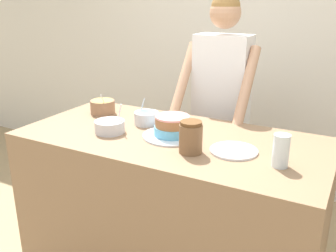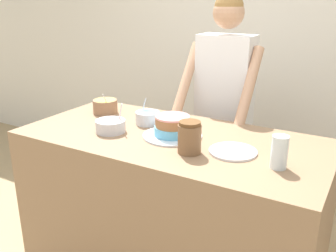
{
  "view_description": "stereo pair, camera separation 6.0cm",
  "coord_description": "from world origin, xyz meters",
  "px_view_note": "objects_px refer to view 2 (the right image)",
  "views": [
    {
      "loc": [
        0.92,
        -1.33,
        1.69
      ],
      "look_at": [
        0.0,
        0.37,
        1.03
      ],
      "focal_mm": 40.0,
      "sensor_mm": 36.0,
      "label": 1
    },
    {
      "loc": [
        0.97,
        -1.3,
        1.69
      ],
      "look_at": [
        0.0,
        0.37,
        1.03
      ],
      "focal_mm": 40.0,
      "sensor_mm": 36.0,
      "label": 2
    }
  ],
  "objects_px": {
    "ceramic_plate": "(233,151)",
    "stoneware_jar": "(190,138)",
    "frosting_bowl_blue": "(148,117)",
    "drinking_glass": "(279,152)",
    "cake": "(172,128)",
    "frosting_bowl_yellow": "(105,106)",
    "frosting_bowl_pink": "(111,125)",
    "person_baker": "(224,93)"
  },
  "relations": [
    {
      "from": "person_baker",
      "to": "stoneware_jar",
      "type": "height_order",
      "value": "person_baker"
    },
    {
      "from": "cake",
      "to": "frosting_bowl_pink",
      "type": "height_order",
      "value": "frosting_bowl_pink"
    },
    {
      "from": "frosting_bowl_blue",
      "to": "frosting_bowl_yellow",
      "type": "bearing_deg",
      "value": 171.77
    },
    {
      "from": "cake",
      "to": "frosting_bowl_yellow",
      "type": "distance_m",
      "value": 0.64
    },
    {
      "from": "frosting_bowl_pink",
      "to": "drinking_glass",
      "type": "xyz_separation_m",
      "value": [
        0.96,
        -0.0,
        0.04
      ]
    },
    {
      "from": "person_baker",
      "to": "drinking_glass",
      "type": "height_order",
      "value": "person_baker"
    },
    {
      "from": "frosting_bowl_pink",
      "to": "ceramic_plate",
      "type": "xyz_separation_m",
      "value": [
        0.72,
        0.06,
        -0.03
      ]
    },
    {
      "from": "ceramic_plate",
      "to": "drinking_glass",
      "type": "bearing_deg",
      "value": -15.02
    },
    {
      "from": "person_baker",
      "to": "frosting_bowl_pink",
      "type": "xyz_separation_m",
      "value": [
        -0.37,
        -0.81,
        -0.06
      ]
    },
    {
      "from": "frosting_bowl_blue",
      "to": "person_baker",
      "type": "bearing_deg",
      "value": 65.39
    },
    {
      "from": "frosting_bowl_yellow",
      "to": "stoneware_jar",
      "type": "bearing_deg",
      "value": -22.4
    },
    {
      "from": "frosting_bowl_blue",
      "to": "ceramic_plate",
      "type": "relative_size",
      "value": 0.62
    },
    {
      "from": "drinking_glass",
      "to": "ceramic_plate",
      "type": "relative_size",
      "value": 0.64
    },
    {
      "from": "frosting_bowl_pink",
      "to": "frosting_bowl_yellow",
      "type": "xyz_separation_m",
      "value": [
        -0.27,
        0.28,
        0.01
      ]
    },
    {
      "from": "cake",
      "to": "frosting_bowl_pink",
      "type": "relative_size",
      "value": 1.94
    },
    {
      "from": "frosting_bowl_blue",
      "to": "drinking_glass",
      "type": "xyz_separation_m",
      "value": [
        0.86,
        -0.23,
        0.04
      ]
    },
    {
      "from": "ceramic_plate",
      "to": "frosting_bowl_pink",
      "type": "bearing_deg",
      "value": -175.02
    },
    {
      "from": "person_baker",
      "to": "frosting_bowl_yellow",
      "type": "relative_size",
      "value": 10.65
    },
    {
      "from": "person_baker",
      "to": "cake",
      "type": "height_order",
      "value": "person_baker"
    },
    {
      "from": "person_baker",
      "to": "frosting_bowl_blue",
      "type": "xyz_separation_m",
      "value": [
        -0.26,
        -0.58,
        -0.06
      ]
    },
    {
      "from": "frosting_bowl_yellow",
      "to": "drinking_glass",
      "type": "height_order",
      "value": "drinking_glass"
    },
    {
      "from": "cake",
      "to": "ceramic_plate",
      "type": "relative_size",
      "value": 1.38
    },
    {
      "from": "cake",
      "to": "frosting_bowl_yellow",
      "type": "xyz_separation_m",
      "value": [
        -0.62,
        0.17,
        -0.0
      ]
    },
    {
      "from": "cake",
      "to": "frosting_bowl_blue",
      "type": "bearing_deg",
      "value": 154.06
    },
    {
      "from": "cake",
      "to": "frosting_bowl_yellow",
      "type": "bearing_deg",
      "value": 164.46
    },
    {
      "from": "ceramic_plate",
      "to": "stoneware_jar",
      "type": "xyz_separation_m",
      "value": [
        -0.19,
        -0.11,
        0.07
      ]
    },
    {
      "from": "frosting_bowl_blue",
      "to": "stoneware_jar",
      "type": "xyz_separation_m",
      "value": [
        0.43,
        -0.28,
        0.04
      ]
    },
    {
      "from": "frosting_bowl_blue",
      "to": "ceramic_plate",
      "type": "distance_m",
      "value": 0.64
    },
    {
      "from": "stoneware_jar",
      "to": "frosting_bowl_yellow",
      "type": "bearing_deg",
      "value": 157.6
    },
    {
      "from": "frosting_bowl_yellow",
      "to": "ceramic_plate",
      "type": "relative_size",
      "value": 0.67
    },
    {
      "from": "person_baker",
      "to": "drinking_glass",
      "type": "bearing_deg",
      "value": -53.66
    },
    {
      "from": "frosting_bowl_yellow",
      "to": "stoneware_jar",
      "type": "relative_size",
      "value": 0.99
    },
    {
      "from": "cake",
      "to": "ceramic_plate",
      "type": "distance_m",
      "value": 0.38
    },
    {
      "from": "frosting_bowl_blue",
      "to": "drinking_glass",
      "type": "height_order",
      "value": "drinking_glass"
    },
    {
      "from": "frosting_bowl_yellow",
      "to": "ceramic_plate",
      "type": "distance_m",
      "value": 1.02
    },
    {
      "from": "stoneware_jar",
      "to": "cake",
      "type": "bearing_deg",
      "value": 139.49
    },
    {
      "from": "cake",
      "to": "stoneware_jar",
      "type": "relative_size",
      "value": 2.03
    },
    {
      "from": "drinking_glass",
      "to": "ceramic_plate",
      "type": "bearing_deg",
      "value": 164.98
    },
    {
      "from": "frosting_bowl_blue",
      "to": "frosting_bowl_yellow",
      "type": "distance_m",
      "value": 0.38
    },
    {
      "from": "frosting_bowl_yellow",
      "to": "drinking_glass",
      "type": "relative_size",
      "value": 1.05
    },
    {
      "from": "cake",
      "to": "drinking_glass",
      "type": "height_order",
      "value": "drinking_glass"
    },
    {
      "from": "frosting_bowl_blue",
      "to": "ceramic_plate",
      "type": "bearing_deg",
      "value": -15.08
    }
  ]
}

